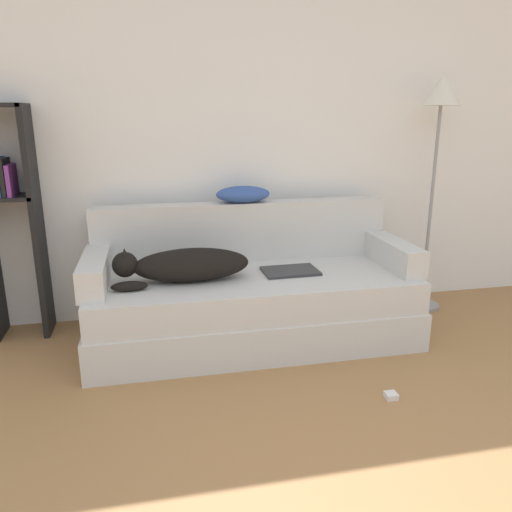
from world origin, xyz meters
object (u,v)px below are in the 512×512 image
(power_adapter, at_px, (391,396))
(bookshelf, at_px, (9,210))
(laptop, at_px, (290,271))
(floor_lamp, at_px, (440,116))
(couch, at_px, (253,308))
(throw_pillow, at_px, (243,194))
(dog, at_px, (185,265))

(power_adapter, bearing_deg, bookshelf, 148.32)
(laptop, bearing_deg, floor_lamp, 13.03)
(couch, xyz_separation_m, throw_pillow, (0.00, 0.35, 0.69))
(floor_lamp, bearing_deg, couch, -168.20)
(dog, xyz_separation_m, throw_pillow, (0.44, 0.39, 0.36))
(dog, height_order, laptop, dog)
(dog, distance_m, throw_pillow, 0.69)
(dog, distance_m, floor_lamp, 2.06)
(dog, height_order, bookshelf, bookshelf)
(power_adapter, bearing_deg, floor_lamp, 54.17)
(throw_pillow, bearing_deg, couch, -90.61)
(couch, xyz_separation_m, power_adapter, (0.56, -0.86, -0.21))
(dog, distance_m, laptop, 0.69)
(throw_pillow, relative_size, bookshelf, 0.25)
(laptop, bearing_deg, power_adapter, -71.26)
(couch, xyz_separation_m, laptop, (0.25, -0.01, 0.24))
(throw_pillow, bearing_deg, bookshelf, 177.61)
(laptop, xyz_separation_m, bookshelf, (-1.75, 0.42, 0.39))
(couch, height_order, throw_pillow, throw_pillow)
(laptop, xyz_separation_m, power_adapter, (0.32, -0.86, -0.44))
(dog, bearing_deg, laptop, 3.10)
(laptop, relative_size, floor_lamp, 0.21)
(throw_pillow, height_order, bookshelf, bookshelf)
(laptop, bearing_deg, throw_pillow, 122.72)
(laptop, bearing_deg, dog, -178.45)
(laptop, bearing_deg, couch, 176.76)
(bookshelf, bearing_deg, dog, -23.16)
(bookshelf, xyz_separation_m, power_adapter, (2.07, -1.28, -0.83))
(couch, xyz_separation_m, dog, (-0.44, -0.04, 0.33))
(throw_pillow, bearing_deg, laptop, -55.72)
(floor_lamp, relative_size, power_adapter, 27.82)
(throw_pillow, relative_size, floor_lamp, 0.22)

